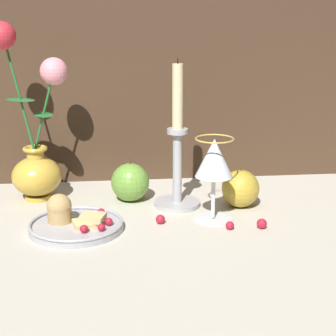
# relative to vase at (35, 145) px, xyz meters

# --- Properties ---
(ground_plane) EXTENTS (2.40, 2.40, 0.00)m
(ground_plane) POSITION_rel_vase_xyz_m (0.21, -0.16, -0.12)
(ground_plane) COLOR #B7B2A3
(ground_plane) RESTS_ON ground
(vase) EXTENTS (0.16, 0.11, 0.38)m
(vase) POSITION_rel_vase_xyz_m (0.00, 0.00, 0.00)
(vase) COLOR gold
(vase) RESTS_ON ground_plane
(plate_with_pastries) EXTENTS (0.18, 0.18, 0.07)m
(plate_with_pastries) POSITION_rel_vase_xyz_m (0.09, -0.18, -0.11)
(plate_with_pastries) COLOR #A3A3A8
(plate_with_pastries) RESTS_ON ground_plane
(wine_glass) EXTENTS (0.08, 0.08, 0.17)m
(wine_glass) POSITION_rel_vase_xyz_m (0.36, -0.16, -0.00)
(wine_glass) COLOR silver
(wine_glass) RESTS_ON ground_plane
(candlestick) EXTENTS (0.10, 0.10, 0.31)m
(candlestick) POSITION_rel_vase_xyz_m (0.30, -0.08, -0.02)
(candlestick) COLOR #A3A3A8
(candlestick) RESTS_ON ground_plane
(apple_beside_vase) EXTENTS (0.08, 0.08, 0.09)m
(apple_beside_vase) POSITION_rel_vase_xyz_m (0.43, -0.09, -0.08)
(apple_beside_vase) COLOR #B2932D
(apple_beside_vase) RESTS_ON ground_plane
(apple_near_glass) EXTENTS (0.08, 0.08, 0.10)m
(apple_near_glass) POSITION_rel_vase_xyz_m (0.20, -0.03, -0.08)
(apple_near_glass) COLOR #669938
(apple_near_glass) RESTS_ON ground_plane
(berry_near_plate) EXTENTS (0.02, 0.02, 0.02)m
(berry_near_plate) POSITION_rel_vase_xyz_m (0.38, -0.22, -0.12)
(berry_near_plate) COLOR #AD192D
(berry_near_plate) RESTS_ON ground_plane
(berry_front_center) EXTENTS (0.02, 0.02, 0.02)m
(berry_front_center) POSITION_rel_vase_xyz_m (0.26, -0.17, -0.12)
(berry_front_center) COLOR #AD192D
(berry_front_center) RESTS_ON ground_plane
(berry_by_glass_stem) EXTENTS (0.02, 0.02, 0.02)m
(berry_by_glass_stem) POSITION_rel_vase_xyz_m (0.45, -0.22, -0.11)
(berry_by_glass_stem) COLOR #AD192D
(berry_by_glass_stem) RESTS_ON ground_plane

